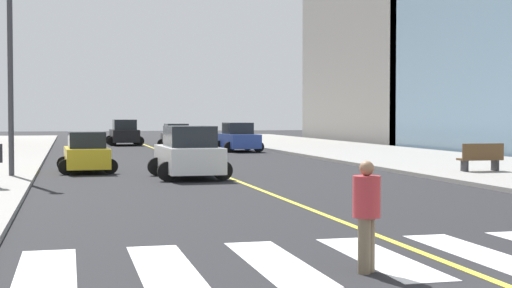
% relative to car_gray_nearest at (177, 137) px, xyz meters
% --- Properties ---
extents(crosswalk_paint, '(13.50, 4.00, 0.01)m').
position_rel_car_gray_nearest_xyz_m(crosswalk_paint, '(-1.64, -43.34, -0.83)').
color(crosswalk_paint, silver).
rests_on(crosswalk_paint, ground).
extents(lane_divider_paint, '(0.16, 80.00, 0.01)m').
position_rel_car_gray_nearest_xyz_m(lane_divider_paint, '(-1.64, -7.34, -0.83)').
color(lane_divider_paint, yellow).
rests_on(lane_divider_paint, ground).
extents(parking_garage_concrete, '(18.00, 24.00, 26.12)m').
position_rel_car_gray_nearest_xyz_m(parking_garage_concrete, '(25.61, 10.82, 12.23)').
color(parking_garage_concrete, gray).
rests_on(parking_garage_concrete, ground).
extents(car_gray_nearest, '(2.54, 4.02, 1.78)m').
position_rel_car_gray_nearest_xyz_m(car_gray_nearest, '(0.00, 0.00, 0.00)').
color(car_gray_nearest, slate).
rests_on(car_gray_nearest, ground).
extents(car_white_second, '(2.85, 4.50, 1.99)m').
position_rel_car_gray_nearest_xyz_m(car_white_second, '(-3.15, -26.37, 0.10)').
color(car_white_second, silver).
rests_on(car_white_second, ground).
extents(car_blue_third, '(2.80, 4.35, 1.91)m').
position_rel_car_gray_nearest_xyz_m(car_blue_third, '(3.31, -5.84, 0.06)').
color(car_blue_third, '#2D479E').
rests_on(car_blue_third, ground).
extents(car_yellow_fourth, '(2.48, 3.88, 1.71)m').
position_rel_car_gray_nearest_xyz_m(car_yellow_fourth, '(-6.88, -22.47, -0.03)').
color(car_yellow_fourth, gold).
rests_on(car_yellow_fourth, ground).
extents(car_black_fifth, '(2.90, 4.61, 2.05)m').
position_rel_car_gray_nearest_xyz_m(car_black_fifth, '(-3.29, 6.55, 0.12)').
color(car_black_fifth, black).
rests_on(car_black_fifth, ground).
extents(park_bench, '(1.81, 0.58, 1.12)m').
position_rel_car_gray_nearest_xyz_m(park_bench, '(8.44, -27.70, -0.14)').
color(park_bench, brown).
rests_on(park_bench, sidewalk_kerb_east).
extents(pedestrian_crossing, '(0.42, 0.42, 1.71)m').
position_rel_car_gray_nearest_xyz_m(pedestrian_crossing, '(-3.20, -44.44, 0.11)').
color(pedestrian_crossing, brown).
rests_on(pedestrian_crossing, ground).
extents(street_lamp, '(0.44, 0.44, 7.94)m').
position_rel_car_gray_nearest_xyz_m(street_lamp, '(-9.68, -25.47, 3.96)').
color(street_lamp, '#38383D').
rests_on(street_lamp, sidewalk_kerb_west).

